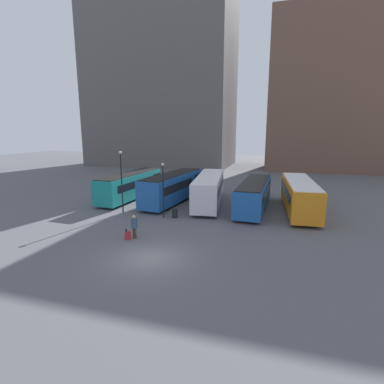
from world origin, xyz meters
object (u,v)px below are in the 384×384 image
bus_3 (254,194)px  bus_4 (299,195)px  traveler (134,225)px  lamp_post_1 (163,186)px  suitcase (128,235)px  bus_1 (173,187)px  bus_2 (209,188)px  lamp_post_0 (121,177)px  trash_bin (175,213)px  bus_0 (131,185)px

bus_3 → bus_4: (4.30, 0.28, 0.14)m
traveler → lamp_post_1: size_ratio=0.36×
suitcase → bus_4: bearing=-28.2°
bus_1 → bus_3: 8.87m
bus_2 → traveler: bus_2 is taller
bus_2 → suitcase: (-3.07, -12.10, -1.42)m
bus_3 → suitcase: bearing=146.9°
bus_1 → suitcase: bus_1 is taller
lamp_post_0 → bus_4: bearing=18.9°
lamp_post_1 → lamp_post_0: bearing=174.2°
bus_3 → trash_bin: (-6.54, -5.30, -1.12)m
suitcase → trash_bin: (1.33, 6.25, 0.12)m
bus_1 → bus_2: (4.06, 0.19, -0.01)m
bus_4 → lamp_post_1: size_ratio=2.24×
bus_3 → bus_2: bearing=84.5°
bus_0 → trash_bin: (7.61, -5.88, -1.20)m
traveler → lamp_post_1: (0.04, 5.47, 1.93)m
bus_0 → suitcase: bearing=-150.3°
bus_4 → bus_0: bearing=84.0°
suitcase → lamp_post_0: lamp_post_0 is taller
bus_0 → bus_1: 5.29m
bus_3 → lamp_post_0: (-11.88, -5.27, 1.93)m
bus_4 → suitcase: (-12.17, -11.82, -1.38)m
bus_2 → suitcase: size_ratio=13.37×
bus_0 → bus_3: 14.16m
lamp_post_1 → trash_bin: size_ratio=5.90×
lamp_post_0 → trash_bin: lamp_post_0 is taller
traveler → lamp_post_1: bearing=17.3°
bus_0 → bus_4: size_ratio=0.98×
bus_0 → bus_3: (14.15, -0.58, -0.08)m
bus_4 → traveler: 16.46m
suitcase → lamp_post_1: lamp_post_1 is taller
suitcase → trash_bin: 6.39m
lamp_post_0 → trash_bin: (5.34, -0.03, -3.05)m
bus_4 → traveler: bearing=129.1°
bus_3 → traveler: (-7.50, -11.19, -0.48)m
bus_4 → lamp_post_0: bearing=103.9°
bus_2 → lamp_post_0: (-7.07, -5.83, 1.75)m
lamp_post_0 → traveler: bearing=-53.5°
bus_1 → lamp_post_0: (-3.01, -5.64, 1.74)m
bus_2 → trash_bin: (-1.73, -5.86, -1.30)m
bus_3 → suitcase: bus_3 is taller
bus_1 → traveler: bus_1 is taller
trash_bin → bus_4: bearing=27.2°
bus_2 → bus_1: bearing=84.2°
suitcase → bus_0: bearing=45.0°
bus_2 → traveler: (-2.69, -11.75, -0.66)m
bus_3 → lamp_post_1: bearing=128.7°
lamp_post_1 → bus_2: bearing=67.1°
bus_2 → bus_4: size_ratio=1.01×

